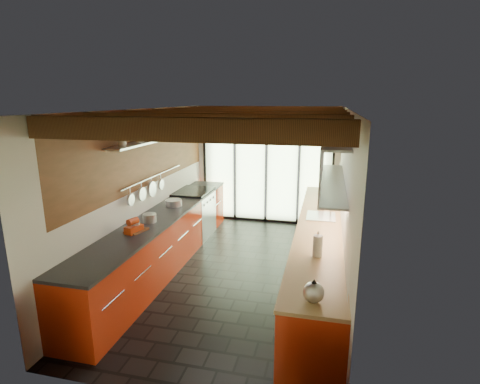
{
  "coord_description": "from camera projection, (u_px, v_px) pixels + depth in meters",
  "views": [
    {
      "loc": [
        1.33,
        -5.46,
        2.75
      ],
      "look_at": [
        -0.06,
        0.4,
        1.25
      ],
      "focal_mm": 28.0,
      "sensor_mm": 36.0,
      "label": 1
    }
  ],
  "objects": [
    {
      "name": "room_shell",
      "position": [
        238.0,
        173.0,
        5.72
      ],
      "size": [
        5.5,
        5.5,
        5.5
      ],
      "color": "silver",
      "rests_on": "ground"
    },
    {
      "name": "range_stove",
      "position": [
        194.0,
        214.0,
        7.66
      ],
      "size": [
        0.66,
        0.9,
        0.97
      ],
      "color": "silver",
      "rests_on": "ground"
    },
    {
      "name": "pot_large",
      "position": [
        150.0,
        218.0,
        5.71
      ],
      "size": [
        0.26,
        0.26,
        0.13
      ],
      "primitive_type": "cylinder",
      "rotation": [
        0.0,
        0.0,
        -0.37
      ],
      "color": "silver",
      "rests_on": "left_counter"
    },
    {
      "name": "stand_mixer",
      "position": [
        134.0,
        227.0,
        5.25
      ],
      "size": [
        0.21,
        0.28,
        0.22
      ],
      "color": "red",
      "rests_on": "left_counter"
    },
    {
      "name": "left_wall_fixtures",
      "position": [
        153.0,
        154.0,
        6.13
      ],
      "size": [
        0.28,
        2.6,
        0.96
      ],
      "color": "silver",
      "rests_on": "ground"
    },
    {
      "name": "cutting_board",
      "position": [
        136.0,
        230.0,
        5.32
      ],
      "size": [
        0.29,
        0.35,
        0.03
      ],
      "primitive_type": "cube",
      "rotation": [
        0.0,
        0.0,
        -0.25
      ],
      "color": "brown",
      "rests_on": "left_counter"
    },
    {
      "name": "bowl",
      "position": [
        323.0,
        192.0,
        7.46
      ],
      "size": [
        0.26,
        0.26,
        0.05
      ],
      "primitive_type": "imported",
      "rotation": [
        0.0,
        0.0,
        0.34
      ],
      "color": "silver",
      "rests_on": "right_counter"
    },
    {
      "name": "paper_towel",
      "position": [
        318.0,
        246.0,
        4.45
      ],
      "size": [
        0.15,
        0.15,
        0.31
      ],
      "color": "white",
      "rests_on": "right_counter"
    },
    {
      "name": "sink_assembly",
      "position": [
        322.0,
        214.0,
        5.98
      ],
      "size": [
        0.45,
        0.52,
        0.43
      ],
      "color": "silver",
      "rests_on": "right_counter"
    },
    {
      "name": "ceiling_beams",
      "position": [
        243.0,
        118.0,
        5.88
      ],
      "size": [
        3.14,
        5.06,
        4.9
      ],
      "color": "#593316",
      "rests_on": "ground"
    },
    {
      "name": "right_counter",
      "position": [
        319.0,
        253.0,
        5.72
      ],
      "size": [
        0.68,
        5.0,
        0.92
      ],
      "color": "#B5280D",
      "rests_on": "ground"
    },
    {
      "name": "pot_small",
      "position": [
        174.0,
        203.0,
        6.58
      ],
      "size": [
        0.31,
        0.31,
        0.11
      ],
      "primitive_type": "cylinder",
      "rotation": [
        0.0,
        0.0,
        -0.08
      ],
      "color": "silver",
      "rests_on": "left_counter"
    },
    {
      "name": "ground",
      "position": [
        238.0,
        272.0,
        6.12
      ],
      "size": [
        5.5,
        5.5,
        0.0
      ],
      "primitive_type": "plane",
      "color": "black",
      "rests_on": "ground"
    },
    {
      "name": "soap_bottle",
      "position": [
        322.0,
        204.0,
        6.34
      ],
      "size": [
        0.1,
        0.1,
        0.21
      ],
      "primitive_type": "imported",
      "rotation": [
        0.0,
        0.0,
        0.04
      ],
      "color": "silver",
      "rests_on": "right_counter"
    },
    {
      "name": "kettle",
      "position": [
        314.0,
        291.0,
        3.46
      ],
      "size": [
        0.25,
        0.27,
        0.23
      ],
      "color": "silver",
      "rests_on": "right_counter"
    },
    {
      "name": "upper_cabinets_right",
      "position": [
        335.0,
        160.0,
        5.63
      ],
      "size": [
        0.34,
        3.0,
        3.0
      ],
      "color": "silver",
      "rests_on": "ground"
    },
    {
      "name": "left_counter",
      "position": [
        164.0,
        239.0,
        6.29
      ],
      "size": [
        0.68,
        5.0,
        0.92
      ],
      "color": "#B5280D",
      "rests_on": "ground"
    },
    {
      "name": "glass_door",
      "position": [
        266.0,
        150.0,
        8.26
      ],
      "size": [
        2.95,
        0.1,
        2.9
      ],
      "color": "#C6EAAD",
      "rests_on": "ground"
    }
  ]
}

